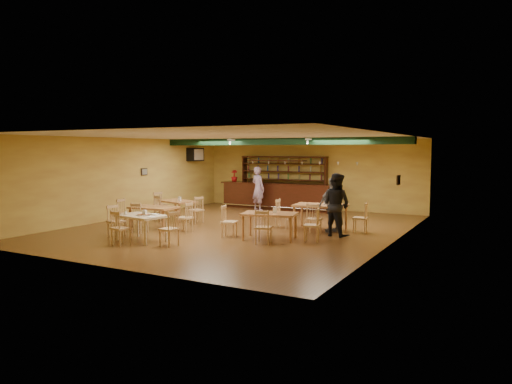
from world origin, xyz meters
The scene contains 23 objects.
floor centered at (0.00, 0.00, 0.00)m, with size 12.00×12.00×0.00m, color brown.
ceiling_beam centered at (0.00, 2.80, 2.87)m, with size 10.00×0.30×0.25m, color black.
track_rail_left centered at (-1.80, 3.40, 2.94)m, with size 0.05×2.50×0.05m, color white.
track_rail_right centered at (1.40, 3.40, 2.94)m, with size 0.05×2.50×0.05m, color white.
ac_unit centered at (-4.80, 4.20, 2.35)m, with size 0.34×0.70×0.48m, color white.
picture_left centered at (-4.97, 1.00, 1.70)m, with size 0.04×0.34×0.28m, color black.
picture_right centered at (4.97, 0.50, 1.70)m, with size 0.04×0.34×0.28m, color black.
bar_counter centered at (-1.17, 5.15, 0.56)m, with size 5.23×0.85×1.13m, color black.
back_bar_hutch centered at (-1.17, 5.78, 1.14)m, with size 4.05×0.40×2.28m, color black.
poinsettia centered at (-3.34, 5.15, 1.39)m, with size 0.29×0.29×0.52m, color #B81013.
dining_table_a centered at (-3.02, 0.56, 0.35)m, with size 1.40×0.84×0.70m, color #AF713E.
dining_table_b centered at (2.47, 0.87, 0.41)m, with size 1.64×0.99×0.82m, color #AF713E.
dining_table_c centered at (-2.28, -1.60, 0.37)m, with size 1.48×0.89×0.74m, color #AF713E.
dining_table_d centered at (1.78, -1.35, 0.38)m, with size 1.53×0.92×0.76m, color #AF713E.
near_table centered at (-1.27, -3.31, 0.37)m, with size 1.38×0.89×0.74m, color tan.
pizza_tray centered at (-1.17, -3.31, 0.75)m, with size 0.40×0.40×0.01m, color silver.
parmesan_shaker centered at (-1.71, -3.46, 0.79)m, with size 0.07×0.07×0.11m, color #EAE5C6.
napkin_stack centered at (-0.93, -3.11, 0.75)m, with size 0.20×0.15×0.03m, color white.
pizza_server centered at (-1.02, -3.26, 0.76)m, with size 0.32×0.09×0.00m, color silver.
side_plate centered at (-0.73, -3.51, 0.75)m, with size 0.22×0.22×0.01m, color white.
patron_bar centered at (-1.67, 4.33, 0.93)m, with size 0.68×0.45×1.86m, color #87479B.
patron_right_a centered at (3.27, 0.07, 0.94)m, with size 0.91×0.71×1.87m, color black.
patron_right_b centered at (2.98, 0.65, 0.86)m, with size 1.00×0.42×1.71m, color slate.
Camera 1 is at (7.98, -13.54, 2.56)m, focal length 33.87 mm.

